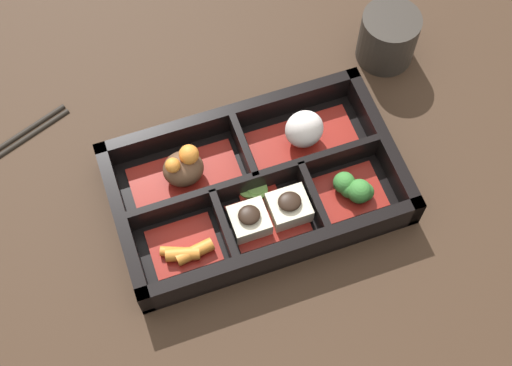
# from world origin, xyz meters

# --- Properties ---
(ground_plane) EXTENTS (3.00, 3.00, 0.00)m
(ground_plane) POSITION_xyz_m (0.00, 0.00, 0.00)
(ground_plane) COLOR #382619
(bento_base) EXTENTS (0.32, 0.20, 0.01)m
(bento_base) POSITION_xyz_m (0.00, 0.00, 0.01)
(bento_base) COLOR black
(bento_base) RESTS_ON ground_plane
(bento_rim) EXTENTS (0.32, 0.20, 0.05)m
(bento_rim) POSITION_xyz_m (0.00, -0.00, 0.02)
(bento_rim) COLOR black
(bento_rim) RESTS_ON ground_plane
(bowl_stew) EXTENTS (0.13, 0.06, 0.06)m
(bowl_stew) POSITION_xyz_m (-0.07, 0.04, 0.03)
(bowl_stew) COLOR maroon
(bowl_stew) RESTS_ON bento_base
(bowl_rice) EXTENTS (0.13, 0.06, 0.05)m
(bowl_rice) POSITION_xyz_m (0.07, 0.04, 0.03)
(bowl_rice) COLOR maroon
(bowl_rice) RESTS_ON bento_base
(bowl_carrots) EXTENTS (0.07, 0.06, 0.02)m
(bowl_carrots) POSITION_xyz_m (-0.10, -0.05, 0.02)
(bowl_carrots) COLOR maroon
(bowl_carrots) RESTS_ON bento_base
(bowl_tofu) EXTENTS (0.09, 0.06, 0.04)m
(bowl_tofu) POSITION_xyz_m (0.00, -0.04, 0.02)
(bowl_tofu) COLOR maroon
(bowl_tofu) RESTS_ON bento_base
(bowl_greens) EXTENTS (0.07, 0.06, 0.03)m
(bowl_greens) POSITION_xyz_m (0.10, -0.04, 0.02)
(bowl_greens) COLOR maroon
(bowl_greens) RESTS_ON bento_base
(bowl_pickles) EXTENTS (0.04, 0.03, 0.01)m
(bowl_pickles) POSITION_xyz_m (-0.00, -0.00, 0.02)
(bowl_pickles) COLOR maroon
(bowl_pickles) RESTS_ON bento_base
(tea_cup) EXTENTS (0.07, 0.07, 0.07)m
(tea_cup) POSITION_xyz_m (0.22, 0.13, 0.04)
(tea_cup) COLOR #2D2823
(tea_cup) RESTS_ON ground_plane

